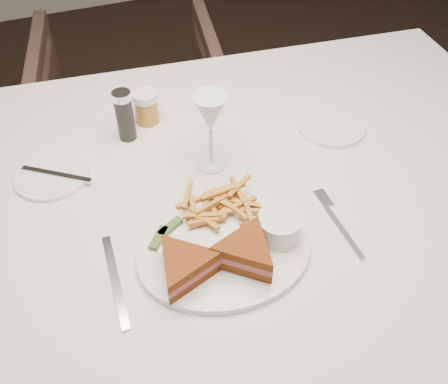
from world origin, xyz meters
name	(u,v)px	position (x,y,z in m)	size (l,w,h in m)	color
ground	(298,294)	(0.00, 0.00, 0.00)	(5.00, 5.00, 0.00)	black
table	(217,295)	(-0.35, -0.13, 0.38)	(1.57, 1.05, 0.75)	silver
chair_far	(133,104)	(-0.33, 0.82, 0.34)	(0.67, 0.63, 0.69)	#442E29
table_setting	(213,202)	(-0.37, -0.19, 0.79)	(0.80, 0.67, 0.18)	white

